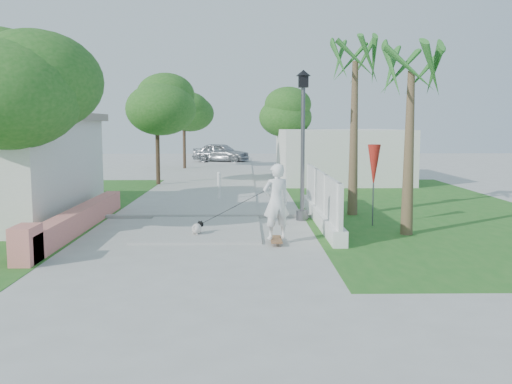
{
  "coord_description": "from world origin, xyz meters",
  "views": [
    {
      "loc": [
        1.22,
        -11.34,
        2.86
      ],
      "look_at": [
        1.48,
        3.44,
        1.1
      ],
      "focal_mm": 40.0,
      "sensor_mm": 36.0,
      "label": 1
    }
  ],
  "objects_px": {
    "bollard": "(219,185)",
    "skateboarder": "(240,207)",
    "dog": "(197,228)",
    "parked_car": "(221,153)",
    "street_lamp": "(303,139)",
    "patio_umbrella": "(374,167)"
  },
  "relations": [
    {
      "from": "patio_umbrella",
      "to": "parked_car",
      "type": "height_order",
      "value": "patio_umbrella"
    },
    {
      "from": "dog",
      "to": "parked_car",
      "type": "bearing_deg",
      "value": 113.86
    },
    {
      "from": "bollard",
      "to": "skateboarder",
      "type": "height_order",
      "value": "skateboarder"
    },
    {
      "from": "skateboarder",
      "to": "dog",
      "type": "height_order",
      "value": "skateboarder"
    },
    {
      "from": "patio_umbrella",
      "to": "street_lamp",
      "type": "bearing_deg",
      "value": 152.24
    },
    {
      "from": "street_lamp",
      "to": "patio_umbrella",
      "type": "bearing_deg",
      "value": -27.76
    },
    {
      "from": "street_lamp",
      "to": "bollard",
      "type": "relative_size",
      "value": 4.07
    },
    {
      "from": "parked_car",
      "to": "dog",
      "type": "bearing_deg",
      "value": -158.59
    },
    {
      "from": "bollard",
      "to": "dog",
      "type": "height_order",
      "value": "bollard"
    },
    {
      "from": "bollard",
      "to": "dog",
      "type": "relative_size",
      "value": 2.04
    },
    {
      "from": "street_lamp",
      "to": "skateboarder",
      "type": "bearing_deg",
      "value": -122.49
    },
    {
      "from": "patio_umbrella",
      "to": "dog",
      "type": "bearing_deg",
      "value": -164.13
    },
    {
      "from": "parked_car",
      "to": "bollard",
      "type": "bearing_deg",
      "value": -157.6
    },
    {
      "from": "patio_umbrella",
      "to": "dog",
      "type": "distance_m",
      "value": 5.24
    },
    {
      "from": "street_lamp",
      "to": "parked_car",
      "type": "xyz_separation_m",
      "value": [
        -3.56,
        26.59,
        -1.69
      ]
    },
    {
      "from": "bollard",
      "to": "patio_umbrella",
      "type": "xyz_separation_m",
      "value": [
        4.6,
        -5.5,
        1.1
      ]
    },
    {
      "from": "parked_car",
      "to": "street_lamp",
      "type": "bearing_deg",
      "value": -152.21
    },
    {
      "from": "skateboarder",
      "to": "parked_car",
      "type": "xyz_separation_m",
      "value": [
        -1.73,
        29.47,
        -0.09
      ]
    },
    {
      "from": "street_lamp",
      "to": "skateboarder",
      "type": "relative_size",
      "value": 1.87
    },
    {
      "from": "street_lamp",
      "to": "bollard",
      "type": "height_order",
      "value": "street_lamp"
    },
    {
      "from": "skateboarder",
      "to": "parked_car",
      "type": "distance_m",
      "value": 29.53
    },
    {
      "from": "patio_umbrella",
      "to": "parked_car",
      "type": "distance_m",
      "value": 28.14
    }
  ]
}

